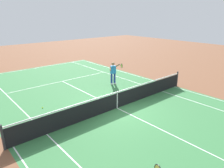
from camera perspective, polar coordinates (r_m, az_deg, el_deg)
The scene contains 6 objects.
ground_plane at distance 11.71m, azimuth 1.37°, elevation -6.57°, with size 60.00×60.00×0.00m, color brown.
court_slab at distance 11.71m, azimuth 1.37°, elevation -6.57°, with size 24.20×11.40×0.00m, color #387A42.
court_line_markings at distance 11.71m, azimuth 1.37°, elevation -6.55°, with size 23.85×11.05×0.01m.
tennis_net at distance 11.51m, azimuth 1.39°, elevation -4.35°, with size 0.10×11.70×1.08m.
tennis_player_near at distance 15.35m, azimuth 0.37°, elevation 3.30°, with size 1.18×0.74×1.70m.
tennis_ball at distance 12.30m, azimuth -18.44°, elevation -6.14°, with size 0.07×0.07×0.07m, color #CCE01E.
Camera 1 is at (-7.88, 7.09, 4.98)m, focal length 33.53 mm.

